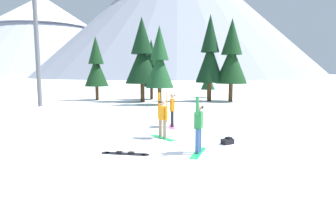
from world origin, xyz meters
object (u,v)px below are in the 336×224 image
at_px(trail_marker_pole, 167,107).
at_px(ski_lift_tower, 36,23).
at_px(snowboarder_midground, 163,117).
at_px(pine_tree_short, 232,57).
at_px(pine_tree_twin, 208,77).
at_px(backpack_black, 228,141).
at_px(snowboarder_background, 172,109).
at_px(pine_tree_young, 142,56).
at_px(pine_tree_tall, 96,66).
at_px(pine_tree_broad, 151,67).
at_px(pine_tree_leaning, 159,62).
at_px(pine_tree_slender, 210,54).
at_px(snowboarder_foreground, 199,127).
at_px(loose_snowboard_near_left, 125,153).

distance_m(trail_marker_pole, ski_lift_tower, 14.56).
relative_size(snowboarder_midground, pine_tree_short, 0.25).
xyz_separation_m(pine_tree_twin, ski_lift_tower, (-17.25, -2.77, 4.48)).
xyz_separation_m(backpack_black, pine_tree_short, (9.65, 15.15, 4.22)).
xyz_separation_m(snowboarder_background, ski_lift_tower, (-6.92, 12.77, 5.84)).
bearing_deg(pine_tree_young, snowboarder_midground, -102.55).
bearing_deg(trail_marker_pole, pine_tree_tall, 97.42).
height_order(snowboarder_midground, pine_tree_tall, pine_tree_tall).
relative_size(pine_tree_broad, ski_lift_tower, 0.52).
bearing_deg(pine_tree_twin, pine_tree_leaning, -145.15).
bearing_deg(pine_tree_tall, backpack_black, -83.56).
bearing_deg(pine_tree_slender, ski_lift_tower, 176.38).
distance_m(snowboarder_foreground, ski_lift_tower, 19.71).
relative_size(backpack_black, pine_tree_slender, 0.06).
distance_m(trail_marker_pole, pine_tree_slender, 13.60).
relative_size(snowboarder_background, pine_tree_twin, 0.41).
bearing_deg(backpack_black, pine_tree_leaning, 81.68).
relative_size(pine_tree_young, pine_tree_short, 1.01).
bearing_deg(pine_tree_tall, pine_tree_young, -39.97).
distance_m(pine_tree_broad, pine_tree_leaning, 5.60).
bearing_deg(snowboarder_background, pine_tree_leaning, 74.71).
xyz_separation_m(pine_tree_tall, pine_tree_twin, (12.04, -1.43, -1.24)).
relative_size(pine_tree_slender, pine_tree_broad, 1.34).
height_order(backpack_black, pine_tree_young, pine_tree_young).
xyz_separation_m(snowboarder_background, pine_tree_tall, (-1.71, 16.97, 2.60)).
height_order(pine_tree_tall, pine_tree_twin, pine_tree_tall).
bearing_deg(snowboarder_background, trail_marker_pole, 79.54).
distance_m(snowboarder_foreground, pine_tree_short, 19.87).
bearing_deg(snowboarder_midground, pine_tree_young, 77.45).
height_order(snowboarder_midground, pine_tree_young, pine_tree_young).
height_order(snowboarder_background, pine_tree_slender, pine_tree_slender).
xyz_separation_m(snowboarder_background, pine_tree_short, (10.33, 10.87, 3.42)).
bearing_deg(snowboarder_foreground, pine_tree_tall, 91.85).
xyz_separation_m(pine_tree_twin, pine_tree_broad, (-6.53, 0.28, 1.11)).
bearing_deg(pine_tree_slender, pine_tree_twin, 63.86).
height_order(snowboarder_background, pine_tree_short, pine_tree_short).
height_order(snowboarder_foreground, pine_tree_tall, pine_tree_tall).
distance_m(pine_tree_young, pine_tree_short, 8.59).
bearing_deg(pine_tree_broad, pine_tree_leaning, -100.04).
height_order(snowboarder_midground, pine_tree_leaning, pine_tree_leaning).
distance_m(snowboarder_foreground, pine_tree_tall, 22.24).
xyz_separation_m(loose_snowboard_near_left, pine_tree_young, (5.63, 18.00, 4.36)).
relative_size(snowboarder_midground, pine_tree_young, 0.24).
distance_m(pine_tree_twin, pine_tree_broad, 6.63).
height_order(snowboarder_midground, loose_snowboard_near_left, snowboarder_midground).
bearing_deg(trail_marker_pole, snowboarder_background, -100.46).
distance_m(pine_tree_twin, pine_tree_leaning, 9.26).
height_order(trail_marker_pole, pine_tree_short, pine_tree_short).
bearing_deg(trail_marker_pole, pine_tree_young, 80.98).
distance_m(pine_tree_leaning, pine_tree_short, 7.56).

